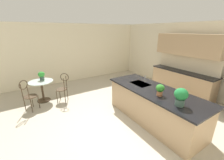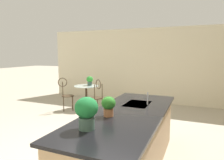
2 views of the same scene
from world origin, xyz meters
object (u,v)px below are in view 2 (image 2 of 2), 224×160
Objects in this scene: bistro_table at (86,95)px; potted_plant_counter_far at (87,111)px; chair_by_island at (97,95)px; potted_plant_counter_near at (108,105)px; potted_plant_on_table at (90,80)px; chair_near_window at (66,92)px.

potted_plant_counter_far is at bearing 30.42° from bistro_table.
potted_plant_counter_far reaches higher than chair_by_island.
potted_plant_counter_near reaches higher than chair_by_island.
potted_plant_on_table reaches higher than chair_by_island.
chair_near_window is 3.69× the size of potted_plant_counter_near.
chair_near_window is 1.06m from chair_by_island.
chair_near_window is 1.00× the size of chair_by_island.
potted_plant_on_table is (-0.56, -0.55, 0.34)m from chair_by_island.
bistro_table is 0.77× the size of chair_by_island.
potted_plant_counter_far is (0.55, -0.03, 0.06)m from potted_plant_counter_near.
potted_plant_on_table is (-0.63, 0.50, 0.34)m from chair_near_window.
potted_plant_counter_near is 0.55m from potted_plant_counter_far.
potted_plant_counter_near is at bearing 33.11° from potted_plant_on_table.
bistro_table is 0.77× the size of chair_near_window.
chair_near_window is at bearing -40.70° from bistro_table.
potted_plant_on_table is (-0.12, 0.07, 0.47)m from bistro_table.
chair_near_window and chair_by_island have the same top height.
chair_by_island is at bearing -149.70° from potted_plant_counter_near.
chair_by_island is 3.24m from potted_plant_counter_near.
potted_plant_counter_far is (3.75, 2.20, 0.69)m from bistro_table.
chair_by_island is 3.71m from potted_plant_counter_far.
chair_near_window is 3.82m from potted_plant_counter_near.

